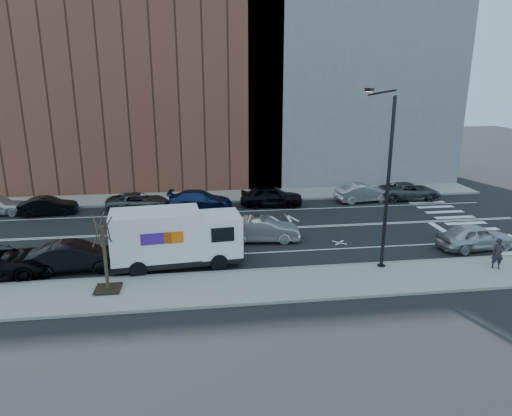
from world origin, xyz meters
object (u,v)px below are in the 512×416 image
object	(u,v)px
fedex_van	(175,237)
near_parked_front	(475,237)
driving_sedan	(262,230)
pedestrian	(498,254)
far_parked_b	(48,206)

from	to	relation	value
fedex_van	near_parked_front	xyz separation A→B (m)	(17.49, 0.22, -0.89)
driving_sedan	near_parked_front	world-z (taller)	near_parked_front
fedex_van	driving_sedan	size ratio (longest dim) A/B	1.55
driving_sedan	pedestrian	size ratio (longest dim) A/B	2.78
near_parked_front	pedestrian	world-z (taller)	pedestrian
far_parked_b	pedestrian	bearing A→B (deg)	-123.58
fedex_van	far_parked_b	size ratio (longest dim) A/B	1.74
fedex_van	driving_sedan	xyz separation A→B (m)	(5.18, 3.25, -0.91)
fedex_van	pedestrian	bearing A→B (deg)	-15.00
fedex_van	driving_sedan	distance (m)	6.18
driving_sedan	fedex_van	bearing A→B (deg)	127.11
driving_sedan	pedestrian	bearing A→B (deg)	-113.02
driving_sedan	pedestrian	distance (m)	13.12
far_parked_b	driving_sedan	xyz separation A→B (m)	(14.90, -7.72, 0.08)
far_parked_b	pedestrian	xyz separation A→B (m)	(26.48, -13.88, 0.30)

